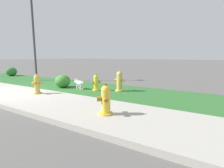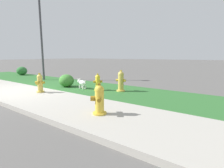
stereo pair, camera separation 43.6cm
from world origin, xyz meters
TOP-DOWN VIEW (x-y plane):
  - ground_plane at (0.00, 0.00)m, footprint 120.00×120.00m
  - sidewalk_pavement at (0.00, 0.00)m, footprint 18.00×2.09m
  - grass_verge at (0.00, 2.36)m, footprint 18.00×2.62m
  - fire_hydrant_mid_block at (1.01, 0.42)m, footprint 0.37×0.34m
  - fire_hydrant_at_driveway at (2.47, 1.99)m, footprint 0.33×0.33m
  - fire_hydrant_by_grass_verge at (3.29, 2.38)m, footprint 0.40×0.38m
  - fire_hydrant_across_street at (4.36, -0.14)m, footprint 0.36×0.36m
  - small_white_dog at (1.68, 1.88)m, footprint 0.55×0.28m
  - street_lamp at (-2.03, 2.52)m, footprint 0.32×0.32m
  - shrub_bush_mid_verge at (-5.48, 3.01)m, footprint 0.69×0.69m
  - shrub_bush_far_verge at (0.83, 1.79)m, footprint 0.64×0.64m

SIDE VIEW (x-z plane):
  - ground_plane at x=0.00m, z-range 0.00..0.00m
  - grass_verge at x=0.00m, z-range 0.00..0.01m
  - sidewalk_pavement at x=0.00m, z-range 0.00..0.01m
  - small_white_dog at x=1.68m, z-range 0.03..0.46m
  - shrub_bush_far_verge at x=0.83m, z-range 0.00..0.55m
  - shrub_bush_mid_verge at x=-5.48m, z-range 0.00..0.59m
  - fire_hydrant_at_driveway at x=2.47m, z-range -0.02..0.65m
  - fire_hydrant_mid_block at x=1.01m, z-range -0.02..0.71m
  - fire_hydrant_across_street at x=4.36m, z-range -0.02..0.72m
  - fire_hydrant_by_grass_verge at x=3.29m, z-range -0.01..0.80m
  - street_lamp at x=-2.03m, z-range 0.74..5.37m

